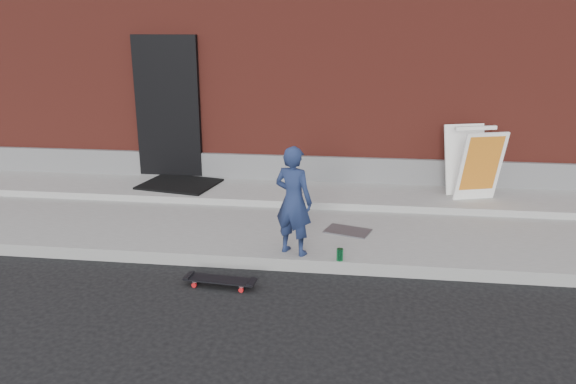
% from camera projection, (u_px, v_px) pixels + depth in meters
% --- Properties ---
extents(ground, '(80.00, 80.00, 0.00)m').
position_uv_depth(ground, '(311.00, 273.00, 6.32)').
color(ground, black).
rests_on(ground, ground).
extents(sidewalk, '(20.00, 3.00, 0.15)m').
position_uv_depth(sidewalk, '(321.00, 222.00, 7.72)').
color(sidewalk, gray).
rests_on(sidewalk, ground).
extents(apron, '(20.00, 1.20, 0.10)m').
position_uv_depth(apron, '(325.00, 194.00, 8.54)').
color(apron, gray).
rests_on(apron, sidewalk).
extents(building, '(20.00, 8.10, 5.00)m').
position_uv_depth(building, '(341.00, 32.00, 12.23)').
color(building, maroon).
rests_on(building, ground).
extents(child, '(0.54, 0.46, 1.26)m').
position_uv_depth(child, '(293.00, 201.00, 6.31)').
color(child, '#1B284E').
rests_on(child, sidewalk).
extents(skateboard, '(0.77, 0.26, 0.08)m').
position_uv_depth(skateboard, '(220.00, 280.00, 5.98)').
color(skateboard, red).
rests_on(skateboard, ground).
extents(pizza_sign, '(0.82, 0.89, 1.04)m').
position_uv_depth(pizza_sign, '(473.00, 162.00, 8.08)').
color(pizza_sign, white).
rests_on(pizza_sign, apron).
extents(soda_can, '(0.09, 0.09, 0.14)m').
position_uv_depth(soda_can, '(340.00, 255.00, 6.26)').
color(soda_can, '#198042').
rests_on(soda_can, sidewalk).
extents(doormat, '(1.27, 1.10, 0.03)m').
position_uv_depth(doormat, '(180.00, 184.00, 8.83)').
color(doormat, black).
rests_on(doormat, apron).
extents(utility_plate, '(0.63, 0.50, 0.02)m').
position_uv_depth(utility_plate, '(348.00, 231.00, 7.14)').
color(utility_plate, '#5B5B60').
rests_on(utility_plate, sidewalk).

